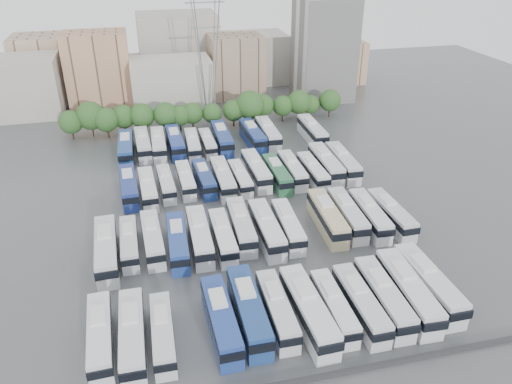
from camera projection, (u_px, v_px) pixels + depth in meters
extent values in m
plane|color=#424447|center=(246.00, 219.00, 79.94)|extent=(220.00, 220.00, 0.00)
cube|color=#2D2D30|center=(316.00, 378.00, 51.53)|extent=(56.00, 0.50, 0.50)
cylinder|color=black|center=(73.00, 135.00, 109.32)|extent=(0.36, 0.36, 2.14)
sphere|color=#234C1E|center=(71.00, 122.00, 107.95)|extent=(5.14, 5.14, 5.14)
cylinder|color=black|center=(93.00, 131.00, 110.72)|extent=(0.36, 0.36, 2.60)
sphere|color=#234C1E|center=(91.00, 116.00, 109.05)|extent=(6.25, 6.25, 6.25)
cylinder|color=black|center=(108.00, 133.00, 110.20)|extent=(0.36, 0.36, 2.23)
sphere|color=#234C1E|center=(106.00, 120.00, 108.78)|extent=(5.34, 5.34, 5.34)
cylinder|color=black|center=(125.00, 129.00, 112.33)|extent=(0.36, 0.36, 2.17)
sphere|color=#234C1E|center=(124.00, 117.00, 110.94)|extent=(5.21, 5.21, 5.21)
cylinder|color=black|center=(144.00, 129.00, 112.27)|extent=(0.36, 0.36, 2.30)
sphere|color=#234C1E|center=(142.00, 116.00, 110.80)|extent=(5.51, 5.51, 5.51)
cylinder|color=black|center=(167.00, 128.00, 112.91)|extent=(0.36, 0.36, 2.30)
sphere|color=#234C1E|center=(166.00, 115.00, 111.44)|extent=(5.51, 5.51, 5.51)
cylinder|color=black|center=(181.00, 127.00, 113.88)|extent=(0.36, 0.36, 1.97)
sphere|color=#234C1E|center=(180.00, 116.00, 112.62)|extent=(4.73, 4.73, 4.73)
cylinder|color=black|center=(193.00, 125.00, 114.97)|extent=(0.36, 0.36, 2.04)
sphere|color=#234C1E|center=(192.00, 113.00, 113.66)|extent=(4.90, 4.90, 4.90)
cylinder|color=black|center=(213.00, 124.00, 115.70)|extent=(0.36, 0.36, 1.90)
sphere|color=#234C1E|center=(212.00, 113.00, 114.48)|extent=(4.57, 4.57, 4.57)
cylinder|color=black|center=(234.00, 122.00, 116.55)|extent=(0.36, 0.36, 2.06)
sphere|color=#234C1E|center=(233.00, 111.00, 115.24)|extent=(4.94, 4.94, 4.94)
cylinder|color=black|center=(250.00, 120.00, 116.69)|extent=(0.36, 0.36, 2.72)
sphere|color=#234C1E|center=(250.00, 105.00, 114.95)|extent=(6.53, 6.53, 6.53)
cylinder|color=black|center=(262.00, 118.00, 118.93)|extent=(0.36, 0.36, 2.24)
sphere|color=#234C1E|center=(263.00, 105.00, 117.50)|extent=(5.37, 5.37, 5.37)
cylinder|color=black|center=(282.00, 117.00, 119.73)|extent=(0.36, 0.36, 2.03)
sphere|color=#234C1E|center=(283.00, 106.00, 118.43)|extent=(4.87, 4.87, 4.87)
cylinder|color=black|center=(298.00, 115.00, 120.56)|extent=(0.36, 0.36, 2.36)
sphere|color=#234C1E|center=(299.00, 102.00, 119.05)|extent=(5.65, 5.65, 5.65)
cylinder|color=black|center=(310.00, 114.00, 121.51)|extent=(0.36, 0.36, 1.87)
sphere|color=#234C1E|center=(310.00, 104.00, 120.32)|extent=(4.49, 4.49, 4.49)
cylinder|color=black|center=(329.00, 112.00, 122.38)|extent=(0.36, 0.36, 2.21)
sphere|color=#234C1E|center=(330.00, 100.00, 120.97)|extent=(5.31, 5.31, 5.31)
cube|color=#9E998E|center=(22.00, 87.00, 121.07)|extent=(18.00, 14.00, 14.00)
cube|color=tan|center=(98.00, 68.00, 129.01)|extent=(16.00, 12.00, 18.00)
cube|color=#ADA89E|center=(172.00, 83.00, 127.30)|extent=(20.00, 14.00, 12.00)
cube|color=gray|center=(236.00, 66.00, 135.23)|extent=(14.00, 12.00, 16.00)
cube|color=gray|center=(178.00, 50.00, 143.39)|extent=(22.00, 16.00, 20.00)
cube|color=tan|center=(47.00, 66.00, 135.14)|extent=(16.00, 14.00, 16.00)
cube|color=#A39E93|center=(254.00, 58.00, 147.65)|extent=(18.00, 14.00, 14.00)
cube|color=tan|center=(338.00, 61.00, 147.96)|extent=(14.00, 12.00, 12.00)
cube|color=gray|center=(139.00, 75.00, 138.11)|extent=(12.00, 10.00, 10.00)
cube|color=silver|center=(324.00, 49.00, 130.59)|extent=(14.00, 14.00, 26.00)
cylinder|color=slate|center=(199.00, 48.00, 113.07)|extent=(2.90, 2.91, 33.83)
cylinder|color=slate|center=(197.00, 45.00, 116.50)|extent=(2.90, 2.91, 33.83)
cylinder|color=slate|center=(217.00, 47.00, 113.90)|extent=(2.90, 2.91, 33.83)
cylinder|color=slate|center=(214.00, 44.00, 117.33)|extent=(2.90, 2.91, 33.83)
cube|color=slate|center=(205.00, 2.00, 110.72)|extent=(9.00, 0.30, 0.30)
cube|color=slate|center=(206.00, 28.00, 113.28)|extent=(7.00, 0.30, 0.30)
cube|color=silver|center=(101.00, 337.00, 54.67)|extent=(2.92, 11.74, 3.30)
cube|color=black|center=(100.00, 334.00, 54.25)|extent=(3.04, 11.92, 0.97)
cube|color=silver|center=(98.00, 316.00, 55.03)|extent=(1.77, 3.17, 0.43)
cube|color=silver|center=(133.00, 336.00, 54.68)|extent=(2.70, 12.31, 3.48)
cube|color=black|center=(132.00, 333.00, 54.23)|extent=(2.82, 12.49, 1.02)
cube|color=silver|center=(130.00, 313.00, 55.07)|extent=(1.76, 3.29, 0.45)
cube|color=silver|center=(163.00, 334.00, 55.27)|extent=(2.47, 10.82, 3.06)
cube|color=black|center=(162.00, 331.00, 54.88)|extent=(2.58, 10.98, 0.90)
cube|color=silver|center=(161.00, 314.00, 55.62)|extent=(1.57, 2.90, 0.40)
cube|color=navy|center=(221.00, 321.00, 56.83)|extent=(2.88, 12.50, 3.53)
cube|color=black|center=(221.00, 317.00, 56.38)|extent=(3.01, 12.69, 1.04)
cube|color=silver|center=(218.00, 298.00, 57.22)|extent=(1.83, 3.35, 0.46)
cube|color=navy|center=(249.00, 311.00, 58.09)|extent=(2.90, 13.15, 3.72)
cube|color=black|center=(249.00, 307.00, 57.62)|extent=(3.03, 13.35, 1.09)
cube|color=silver|center=(245.00, 288.00, 58.51)|extent=(1.89, 3.52, 0.48)
cube|color=silver|center=(277.00, 310.00, 58.52)|extent=(2.60, 11.60, 3.28)
cube|color=black|center=(277.00, 307.00, 58.10)|extent=(2.71, 11.77, 0.96)
cube|color=silver|center=(274.00, 290.00, 58.89)|extent=(1.68, 3.10, 0.42)
cube|color=silver|center=(308.00, 311.00, 58.02)|extent=(3.22, 13.36, 3.76)
cube|color=black|center=(309.00, 308.00, 57.54)|extent=(3.35, 13.56, 1.11)
cube|color=silver|center=(304.00, 288.00, 58.43)|extent=(1.99, 3.60, 0.49)
cube|color=silver|center=(334.00, 308.00, 59.03)|extent=(2.54, 11.14, 3.14)
cube|color=black|center=(334.00, 305.00, 58.62)|extent=(2.65, 11.30, 0.92)
cube|color=silver|center=(330.00, 289.00, 59.38)|extent=(1.62, 2.98, 0.41)
cube|color=silver|center=(360.00, 305.00, 59.29)|extent=(2.58, 12.03, 3.41)
cube|color=black|center=(361.00, 301.00, 58.85)|extent=(2.71, 12.21, 1.00)
cube|color=silver|center=(356.00, 284.00, 59.67)|extent=(1.71, 3.21, 0.44)
cube|color=silver|center=(383.00, 298.00, 60.27)|extent=(3.04, 12.60, 3.55)
cube|color=black|center=(384.00, 294.00, 59.82)|extent=(3.17, 12.79, 1.04)
cube|color=silver|center=(380.00, 277.00, 60.68)|extent=(1.87, 3.39, 0.46)
cube|color=silver|center=(407.00, 292.00, 61.03)|extent=(3.52, 13.52, 3.79)
cube|color=black|center=(409.00, 288.00, 60.54)|extent=(3.67, 13.72, 1.12)
cube|color=silver|center=(404.00, 270.00, 61.47)|extent=(2.08, 3.66, 0.49)
cube|color=silver|center=(428.00, 284.00, 62.38)|extent=(2.89, 13.26, 3.75)
cube|color=black|center=(429.00, 281.00, 61.90)|extent=(3.03, 13.46, 1.10)
cube|color=silver|center=(424.00, 263.00, 62.79)|extent=(1.90, 3.54, 0.49)
cube|color=silver|center=(107.00, 251.00, 68.88)|extent=(3.27, 13.31, 3.75)
cube|color=black|center=(106.00, 247.00, 68.40)|extent=(3.41, 13.51, 1.10)
cube|color=silver|center=(104.00, 232.00, 69.29)|extent=(2.00, 3.59, 0.48)
cube|color=silver|center=(129.00, 244.00, 70.94)|extent=(2.43, 10.90, 3.08)
cube|color=black|center=(129.00, 241.00, 70.55)|extent=(2.54, 11.06, 0.91)
cube|color=silver|center=(128.00, 229.00, 71.29)|extent=(1.57, 2.92, 0.40)
cube|color=silver|center=(153.00, 239.00, 71.72)|extent=(2.91, 11.80, 3.32)
cube|color=black|center=(152.00, 236.00, 71.29)|extent=(3.04, 11.98, 0.98)
cube|color=silver|center=(150.00, 223.00, 72.08)|extent=(1.77, 3.18, 0.43)
cube|color=navy|center=(178.00, 243.00, 70.97)|extent=(2.94, 11.97, 3.37)
cube|color=black|center=(178.00, 239.00, 70.54)|extent=(3.06, 12.15, 0.99)
cube|color=silver|center=(176.00, 226.00, 71.35)|extent=(1.79, 3.23, 0.44)
cube|color=silver|center=(200.00, 237.00, 72.15)|extent=(2.85, 12.49, 3.53)
cube|color=black|center=(200.00, 233.00, 71.70)|extent=(2.98, 12.68, 1.04)
cube|color=silver|center=(198.00, 220.00, 72.55)|extent=(1.82, 3.35, 0.46)
cube|color=white|center=(223.00, 237.00, 72.23)|extent=(2.52, 11.57, 3.27)
cube|color=black|center=(223.00, 234.00, 71.82)|extent=(2.64, 11.75, 0.96)
cube|color=silver|center=(221.00, 221.00, 72.60)|extent=(1.66, 3.09, 0.42)
cube|color=silver|center=(241.00, 227.00, 74.63)|extent=(3.03, 12.46, 3.51)
cube|color=black|center=(241.00, 223.00, 74.18)|extent=(3.16, 12.65, 1.03)
cube|color=silver|center=(239.00, 210.00, 75.03)|extent=(1.86, 3.36, 0.45)
cube|color=silver|center=(267.00, 230.00, 73.80)|extent=(2.72, 12.73, 3.61)
cube|color=black|center=(267.00, 226.00, 73.34)|extent=(2.85, 12.92, 1.06)
cube|color=silver|center=(264.00, 212.00, 74.21)|extent=(1.81, 3.40, 0.47)
cube|color=white|center=(288.00, 227.00, 74.78)|extent=(2.96, 11.80, 3.32)
cube|color=black|center=(288.00, 224.00, 74.35)|extent=(3.09, 11.98, 0.98)
cube|color=silver|center=(286.00, 211.00, 75.16)|extent=(1.78, 3.19, 0.43)
cube|color=#C7B789|center=(327.00, 218.00, 76.62)|extent=(3.37, 13.07, 3.67)
cube|color=black|center=(328.00, 215.00, 76.15)|extent=(3.51, 13.27, 1.08)
cube|color=silver|center=(325.00, 201.00, 77.05)|extent=(2.00, 3.54, 0.47)
cube|color=silver|center=(347.00, 215.00, 77.55)|extent=(3.29, 12.56, 3.52)
cube|color=black|center=(348.00, 212.00, 77.10)|extent=(3.42, 12.75, 1.04)
cube|color=silver|center=(345.00, 199.00, 77.96)|extent=(1.93, 3.40, 0.46)
cube|color=silver|center=(369.00, 216.00, 77.45)|extent=(3.19, 12.27, 3.44)
cube|color=black|center=(370.00, 213.00, 77.00)|extent=(3.32, 12.46, 1.01)
cube|color=silver|center=(367.00, 200.00, 77.85)|extent=(1.88, 3.32, 0.45)
cube|color=silver|center=(391.00, 215.00, 77.72)|extent=(2.82, 12.09, 3.41)
cube|color=black|center=(392.00, 212.00, 77.28)|extent=(2.95, 12.28, 1.00)
cube|color=silver|center=(387.00, 200.00, 78.09)|extent=(1.78, 3.25, 0.44)
cube|color=navy|center=(129.00, 187.00, 85.85)|extent=(3.17, 12.45, 3.50)
cube|color=black|center=(129.00, 184.00, 85.41)|extent=(3.30, 12.64, 1.03)
cube|color=silver|center=(127.00, 173.00, 86.23)|extent=(1.89, 3.37, 0.45)
cube|color=silver|center=(148.00, 189.00, 85.49)|extent=(2.89, 11.67, 3.28)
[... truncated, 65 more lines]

